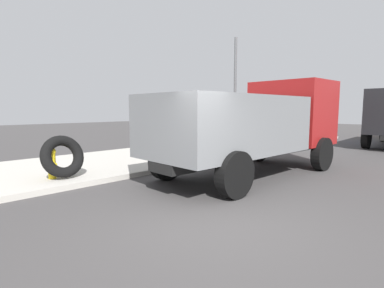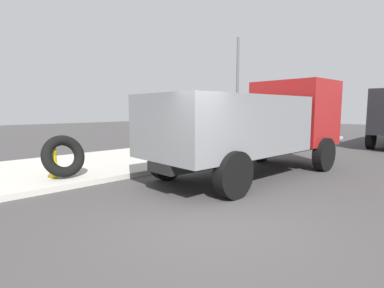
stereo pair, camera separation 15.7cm
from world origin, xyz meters
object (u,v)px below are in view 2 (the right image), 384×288
at_px(fire_hydrant, 53,162).
at_px(dump_truck_gray, 255,123).
at_px(street_light_pole, 237,95).
at_px(loose_tire, 64,156).

bearing_deg(fire_hydrant, dump_truck_gray, -32.36).
xyz_separation_m(fire_hydrant, street_light_pole, (8.02, -0.12, 2.05)).
bearing_deg(dump_truck_gray, fire_hydrant, 147.64).
relative_size(fire_hydrant, dump_truck_gray, 0.12).
relative_size(dump_truck_gray, street_light_pole, 1.41).
relative_size(loose_tire, street_light_pole, 0.23).
distance_m(fire_hydrant, loose_tire, 0.32).
height_order(loose_tire, street_light_pole, street_light_pole).
distance_m(dump_truck_gray, street_light_pole, 4.42).
xyz_separation_m(dump_truck_gray, street_light_pole, (3.05, 3.03, 1.05)).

